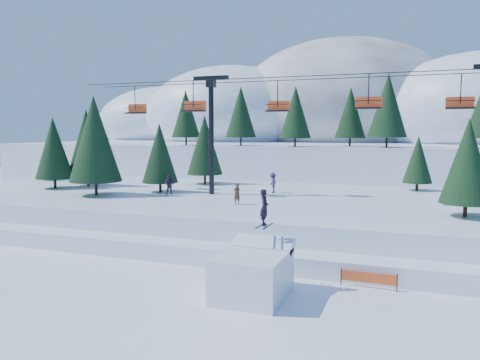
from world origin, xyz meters
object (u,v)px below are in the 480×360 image
(chairlift, at_px, (333,115))
(banner_near, at_px, (368,278))
(jump_kicker, at_px, (253,272))
(banner_far, at_px, (467,284))

(chairlift, height_order, banner_near, chairlift)
(jump_kicker, height_order, banner_far, jump_kicker)
(jump_kicker, height_order, chairlift, chairlift)
(jump_kicker, bearing_deg, banner_far, 21.15)
(jump_kicker, height_order, banner_near, jump_kicker)
(banner_near, bearing_deg, jump_kicker, -148.63)
(banner_near, xyz_separation_m, banner_far, (4.66, 0.64, 0.00))
(banner_near, bearing_deg, banner_far, 7.85)
(chairlift, xyz_separation_m, banner_far, (8.73, -12.76, -8.78))
(jump_kicker, relative_size, banner_far, 1.79)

